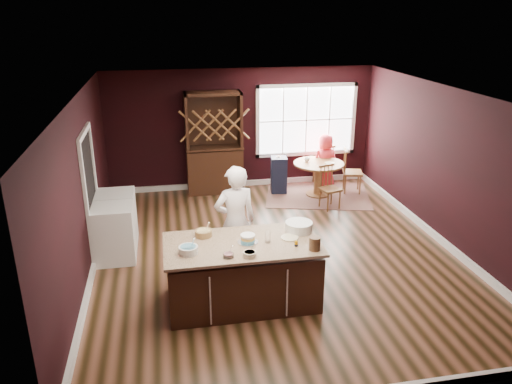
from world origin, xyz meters
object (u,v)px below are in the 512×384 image
kitchen_island (243,274)px  dining_table (318,172)px  chair_south (330,187)px  layer_cake (248,239)px  chair_north (323,164)px  chair_east (353,171)px  dryer (117,218)px  seated_woman (325,162)px  toddler (282,158)px  hutch (214,143)px  baker (235,222)px  high_chair (279,174)px  washer (114,233)px

kitchen_island → dining_table: kitchen_island is taller
chair_south → layer_cake: bearing=-142.4°
kitchen_island → chair_north: 5.40m
chair_east → dryer: bearing=123.2°
dining_table → layer_cake: 4.53m
seated_woman → dryer: size_ratio=1.35×
toddler → hutch: hutch is taller
baker → toddler: (1.56, 3.47, -0.08)m
dining_table → hutch: (-2.21, 0.68, 0.59)m
baker → hutch: size_ratio=0.79×
layer_cake → high_chair: size_ratio=0.33×
high_chair → washer: 4.27m
high_chair → dining_table: bearing=-15.7°
dining_table → dryer: 4.49m
dryer → layer_cake: bearing=-49.7°
baker → chair_south: size_ratio=1.93×
layer_cake → chair_north: (2.61, 4.68, -0.50)m
chair_south → seated_woman: seated_woman is taller
washer → kitchen_island: bearing=-41.6°
layer_cake → chair_south: size_ratio=0.31×
layer_cake → washer: bearing=139.7°
layer_cake → toddler: layer_cake is taller
layer_cake → dryer: size_ratio=0.30×
hutch → chair_east: bearing=-11.8°
kitchen_island → chair_north: bearing=60.1°
washer → dining_table: bearing=28.4°
chair_east → chair_north: 0.86m
toddler → hutch: 1.53m
baker → hutch: hutch is taller
layer_cake → high_chair: 4.53m
high_chair → dryer: dryer is taller
chair_east → seated_woman: bearing=68.5°
chair_east → washer: (-5.00, -2.31, -0.04)m
kitchen_island → chair_south: (2.34, 3.13, 0.02)m
chair_east → hutch: 3.14m
seated_woman → toddler: bearing=-3.7°
chair_north → dryer: chair_north is taller
chair_east → chair_north: size_ratio=1.08×
baker → seated_woman: 4.40m
kitchen_island → washer: 2.48m
layer_cake → high_chair: (1.44, 4.26, -0.55)m
kitchen_island → chair_north: (2.69, 4.68, 0.03)m
baker → toddler: size_ratio=6.83×
chair_south → dryer: size_ratio=0.98×
baker → washer: 2.10m
chair_east → toddler: bearing=93.6°
chair_north → toddler: 1.23m
layer_cake → washer: (-1.93, 1.64, -0.51)m
high_chair → dryer: (-3.38, -1.97, 0.04)m
high_chair → chair_north: bearing=27.4°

